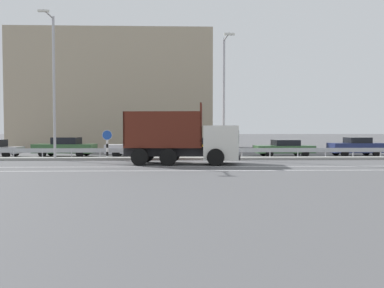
# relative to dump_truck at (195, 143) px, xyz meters

# --- Properties ---
(ground_plane) EXTENTS (320.00, 320.00, 0.00)m
(ground_plane) POSITION_rel_dump_truck_xyz_m (1.58, 1.70, -1.30)
(ground_plane) COLOR #565659
(lane_strip_0) EXTENTS (59.97, 0.16, 0.01)m
(lane_strip_0) POSITION_rel_dump_truck_xyz_m (-0.88, -1.74, -1.29)
(lane_strip_0) COLOR silver
(lane_strip_0) RESTS_ON ground_plane
(lane_strip_1) EXTENTS (59.97, 0.16, 0.01)m
(lane_strip_1) POSITION_rel_dump_truck_xyz_m (-0.88, -3.87, -1.29)
(lane_strip_1) COLOR silver
(lane_strip_1) RESTS_ON ground_plane
(median_island) EXTENTS (32.98, 1.10, 0.18)m
(median_island) POSITION_rel_dump_truck_xyz_m (1.58, 3.37, -1.21)
(median_island) COLOR gray
(median_island) RESTS_ON ground_plane
(median_guardrail) EXTENTS (59.97, 0.09, 0.78)m
(median_guardrail) POSITION_rel_dump_truck_xyz_m (1.58, 4.46, -0.73)
(median_guardrail) COLOR #9EA0A5
(median_guardrail) RESTS_ON ground_plane
(dump_truck) EXTENTS (7.25, 3.18, 3.78)m
(dump_truck) POSITION_rel_dump_truck_xyz_m (0.00, 0.00, 0.00)
(dump_truck) COLOR silver
(dump_truck) RESTS_ON ground_plane
(median_road_sign) EXTENTS (0.72, 0.16, 2.13)m
(median_road_sign) POSITION_rel_dump_truck_xyz_m (-6.16, 3.37, -0.17)
(median_road_sign) COLOR white
(median_road_sign) RESTS_ON ground_plane
(street_lamp_1) EXTENTS (0.70, 2.13, 10.08)m
(street_lamp_1) POSITION_rel_dump_truck_xyz_m (-9.81, 3.09, 4.23)
(street_lamp_1) COLOR #ADADB2
(street_lamp_1) RESTS_ON ground_plane
(street_lamp_2) EXTENTS (0.71, 2.26, 8.67)m
(street_lamp_2) POSITION_rel_dump_truck_xyz_m (2.19, 3.13, 3.53)
(street_lamp_2) COLOR #ADADB2
(street_lamp_2) RESTS_ON ground_plane
(parked_car_2) EXTENTS (4.93, 2.10, 1.55)m
(parked_car_2) POSITION_rel_dump_truck_xyz_m (-10.20, 6.89, -0.52)
(parked_car_2) COLOR #335B33
(parked_car_2) RESTS_ON ground_plane
(parked_car_3) EXTENTS (4.89, 1.92, 1.55)m
(parked_car_3) POSITION_rel_dump_truck_xyz_m (-4.38, 6.31, -0.53)
(parked_car_3) COLOR silver
(parked_car_3) RESTS_ON ground_plane
(parked_car_4) EXTENTS (4.09, 2.07, 1.52)m
(parked_car_4) POSITION_rel_dump_truck_xyz_m (0.97, 6.32, -0.54)
(parked_car_4) COLOR #B27A14
(parked_car_4) RESTS_ON ground_plane
(parked_car_5) EXTENTS (4.72, 2.18, 1.35)m
(parked_car_5) POSITION_rel_dump_truck_xyz_m (7.43, 6.41, -0.60)
(parked_car_5) COLOR #335B33
(parked_car_5) RESTS_ON ground_plane
(parked_car_6) EXTENTS (4.28, 1.88, 1.53)m
(parked_car_6) POSITION_rel_dump_truck_xyz_m (13.44, 6.64, -0.52)
(parked_car_6) COLOR navy
(parked_car_6) RESTS_ON ground_plane
(background_building_0) EXTENTS (21.91, 9.42, 13.02)m
(background_building_0) POSITION_rel_dump_truck_xyz_m (-8.45, 20.95, 5.21)
(background_building_0) COLOR tan
(background_building_0) RESTS_ON ground_plane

